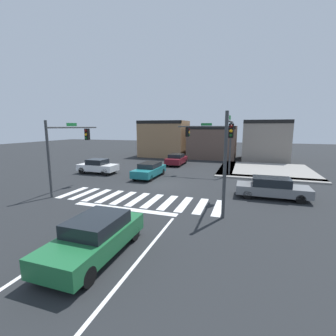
{
  "coord_description": "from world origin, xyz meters",
  "views": [
    {
      "loc": [
        6.88,
        -18.57,
        4.9
      ],
      "look_at": [
        0.62,
        0.15,
        1.44
      ],
      "focal_mm": 25.19,
      "sensor_mm": 36.0,
      "label": 1
    }
  ],
  "objects_px": {
    "traffic_signal_southeast": "(228,144)",
    "car_maroon": "(176,159)",
    "traffic_signal_northeast": "(210,138)",
    "car_green": "(95,236)",
    "traffic_signal_southwest": "(69,143)",
    "car_gray": "(272,188)",
    "car_white": "(98,166)",
    "car_teal": "(149,170)"
  },
  "relations": [
    {
      "from": "traffic_signal_southeast",
      "to": "car_maroon",
      "type": "distance_m",
      "value": 16.94
    },
    {
      "from": "traffic_signal_northeast",
      "to": "car_green",
      "type": "bearing_deg",
      "value": 84.17
    },
    {
      "from": "traffic_signal_southwest",
      "to": "car_gray",
      "type": "height_order",
      "value": "traffic_signal_southwest"
    },
    {
      "from": "traffic_signal_southwest",
      "to": "car_white",
      "type": "xyz_separation_m",
      "value": [
        -2.06,
        6.41,
        -2.92
      ]
    },
    {
      "from": "car_gray",
      "to": "car_maroon",
      "type": "bearing_deg",
      "value": -48.47
    },
    {
      "from": "car_green",
      "to": "traffic_signal_southwest",
      "type": "bearing_deg",
      "value": 45.1
    },
    {
      "from": "car_green",
      "to": "car_maroon",
      "type": "bearing_deg",
      "value": 8.46
    },
    {
      "from": "car_teal",
      "to": "car_gray",
      "type": "xyz_separation_m",
      "value": [
        10.76,
        -3.64,
        -0.01
      ]
    },
    {
      "from": "car_maroon",
      "to": "car_gray",
      "type": "xyz_separation_m",
      "value": [
        10.39,
        -11.74,
        -0.0
      ]
    },
    {
      "from": "car_white",
      "to": "car_maroon",
      "type": "bearing_deg",
      "value": 51.79
    },
    {
      "from": "traffic_signal_northeast",
      "to": "car_green",
      "type": "height_order",
      "value": "traffic_signal_northeast"
    },
    {
      "from": "car_teal",
      "to": "car_green",
      "type": "bearing_deg",
      "value": 14.67
    },
    {
      "from": "car_teal",
      "to": "car_gray",
      "type": "distance_m",
      "value": 11.36
    },
    {
      "from": "car_teal",
      "to": "car_white",
      "type": "xyz_separation_m",
      "value": [
        -5.97,
        0.05,
        0.04
      ]
    },
    {
      "from": "car_teal",
      "to": "car_white",
      "type": "distance_m",
      "value": 5.97
    },
    {
      "from": "car_green",
      "to": "car_teal",
      "type": "xyz_separation_m",
      "value": [
        -3.63,
        13.87,
        -0.03
      ]
    },
    {
      "from": "car_teal",
      "to": "car_gray",
      "type": "bearing_deg",
      "value": 71.32
    },
    {
      "from": "traffic_signal_southwest",
      "to": "car_gray",
      "type": "relative_size",
      "value": 1.18
    },
    {
      "from": "car_gray",
      "to": "traffic_signal_northeast",
      "type": "bearing_deg",
      "value": -51.25
    },
    {
      "from": "car_white",
      "to": "traffic_signal_southwest",
      "type": "bearing_deg",
      "value": -72.15
    },
    {
      "from": "traffic_signal_northeast",
      "to": "car_teal",
      "type": "bearing_deg",
      "value": 29.91
    },
    {
      "from": "traffic_signal_southeast",
      "to": "car_teal",
      "type": "distance_m",
      "value": 10.86
    },
    {
      "from": "traffic_signal_southeast",
      "to": "car_teal",
      "type": "height_order",
      "value": "traffic_signal_southeast"
    },
    {
      "from": "car_green",
      "to": "car_gray",
      "type": "height_order",
      "value": "car_green"
    },
    {
      "from": "traffic_signal_southwest",
      "to": "traffic_signal_southeast",
      "type": "distance_m",
      "value": 11.81
    },
    {
      "from": "car_maroon",
      "to": "car_white",
      "type": "relative_size",
      "value": 1.03
    },
    {
      "from": "traffic_signal_northeast",
      "to": "traffic_signal_southeast",
      "type": "height_order",
      "value": "traffic_signal_southeast"
    },
    {
      "from": "traffic_signal_southwest",
      "to": "car_maroon",
      "type": "bearing_deg",
      "value": -16.45
    },
    {
      "from": "traffic_signal_southwest",
      "to": "car_teal",
      "type": "bearing_deg",
      "value": -31.56
    },
    {
      "from": "traffic_signal_southwest",
      "to": "car_teal",
      "type": "xyz_separation_m",
      "value": [
        3.91,
        6.36,
        -2.96
      ]
    },
    {
      "from": "traffic_signal_southeast",
      "to": "car_white",
      "type": "distance_m",
      "value": 15.76
    },
    {
      "from": "car_maroon",
      "to": "car_teal",
      "type": "height_order",
      "value": "car_maroon"
    },
    {
      "from": "traffic_signal_southwest",
      "to": "traffic_signal_northeast",
      "type": "bearing_deg",
      "value": -44.46
    },
    {
      "from": "car_green",
      "to": "car_teal",
      "type": "height_order",
      "value": "car_green"
    },
    {
      "from": "traffic_signal_southwest",
      "to": "car_green",
      "type": "distance_m",
      "value": 11.03
    },
    {
      "from": "car_green",
      "to": "car_gray",
      "type": "bearing_deg",
      "value": -34.87
    },
    {
      "from": "traffic_signal_southwest",
      "to": "car_teal",
      "type": "distance_m",
      "value": 8.03
    },
    {
      "from": "car_green",
      "to": "car_white",
      "type": "height_order",
      "value": "car_white"
    },
    {
      "from": "traffic_signal_northeast",
      "to": "car_white",
      "type": "xyz_separation_m",
      "value": [
        -11.33,
        -3.03,
        -2.97
      ]
    },
    {
      "from": "traffic_signal_northeast",
      "to": "car_gray",
      "type": "xyz_separation_m",
      "value": [
        5.4,
        -6.72,
        -3.01
      ]
    },
    {
      "from": "traffic_signal_southwest",
      "to": "car_green",
      "type": "height_order",
      "value": "traffic_signal_southwest"
    },
    {
      "from": "traffic_signal_northeast",
      "to": "car_teal",
      "type": "height_order",
      "value": "traffic_signal_northeast"
    }
  ]
}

